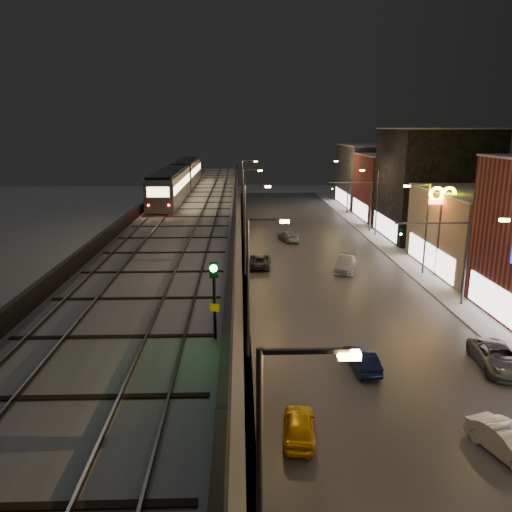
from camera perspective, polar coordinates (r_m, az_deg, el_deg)
name	(u,v)px	position (r m, az deg, el deg)	size (l,w,h in m)	color
ground	(272,507)	(21.53, 1.87, -26.77)	(220.00, 220.00, 0.00)	silver
road_surface	(321,264)	(53.78, 7.47, -0.93)	(17.00, 120.00, 0.06)	#46474D
sidewalk_right	(414,263)	(56.25, 17.58, -0.77)	(4.00, 120.00, 0.14)	#9FA1A8
under_viaduct_pavement	(195,265)	(53.30, -7.01, -1.05)	(11.00, 120.00, 0.06)	#9FA1A8
elevated_viaduct	(190,219)	(49.00, -7.53, 4.26)	(9.00, 100.00, 6.30)	black
viaduct_trackbed	(190,211)	(48.99, -7.55, 5.17)	(8.40, 100.00, 0.32)	#B2B7C1
viaduct_parapet_streetside	(235,206)	(48.71, -2.43, 5.79)	(0.30, 100.00, 1.10)	black
viaduct_parapet_far	(145,206)	(49.57, -12.59, 5.60)	(0.30, 100.00, 1.10)	black
building_c	(491,232)	(55.25, 25.27, 2.52)	(12.20, 15.20, 8.16)	gray
building_d	(433,184)	(69.27, 19.63, 7.74)	(12.20, 13.20, 14.16)	black
building_e	(399,187)	(82.60, 16.02, 7.58)	(12.20, 12.20, 10.16)	maroon
building_f	(376,176)	(95.91, 13.52, 8.92)	(12.20, 16.20, 11.16)	#3D3D3F
streetlight_left_0	(270,480)	(14.32, 1.59, -24.25)	(2.57, 0.28, 9.00)	#38383A
streetlight_left_1	(252,279)	(30.50, -0.41, -2.61)	(2.57, 0.28, 9.00)	#38383A
streetlight_left_2	(248,224)	(48.00, -0.96, 3.71)	(2.57, 0.28, 9.00)	#38383A
streetlight_right_2	(424,223)	(51.22, 18.65, 3.63)	(2.56, 0.28, 9.00)	#38383A
streetlight_left_3	(245,198)	(65.77, -1.22, 6.64)	(2.57, 0.28, 9.00)	#38383A
streetlight_right_3	(375,197)	(68.15, 13.46, 6.52)	(2.56, 0.28, 9.00)	#38383A
streetlight_left_4	(244,183)	(83.64, -1.36, 8.31)	(2.57, 0.28, 9.00)	#38383A
streetlight_right_4	(347,183)	(85.52, 10.33, 8.22)	(2.56, 0.28, 9.00)	#38383A
traffic_light_rig_a	(453,253)	(42.87, 21.54, 0.37)	(6.10, 0.34, 7.00)	#38383A
traffic_light_rig_b	(363,200)	(70.90, 12.10, 6.29)	(6.10, 0.34, 7.00)	#38383A
subway_train	(180,178)	(62.30, -8.73, 8.82)	(2.73, 33.40, 3.26)	gray
rail_signal	(214,286)	(17.91, -4.81, -3.41)	(0.34, 0.43, 2.95)	black
car_taxi	(299,427)	(24.73, 4.95, -18.86)	(1.48, 3.69, 1.26)	#F1AF08
car_near_white	(362,360)	(31.29, 12.02, -11.57)	(1.32, 3.78, 1.25)	black
car_mid_silver	(260,261)	(52.09, 0.43, -0.58)	(2.22, 4.81, 1.34)	#3C3F48
car_mid_dark	(288,236)	(64.26, 3.66, 2.26)	(1.79, 4.40, 1.28)	#A2A4A9
car_onc_silver	(508,444)	(26.01, 26.83, -18.61)	(1.39, 4.00, 1.32)	silver
car_onc_dark	(497,358)	(33.97, 25.88, -10.49)	(2.32, 5.03, 1.40)	slate
car_onc_white	(346,264)	(51.49, 10.22, -0.95)	(1.98, 4.86, 1.41)	silver
sign_mcdonalds	(442,206)	(50.68, 20.46, 5.41)	(2.61, 0.34, 8.83)	#38383A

